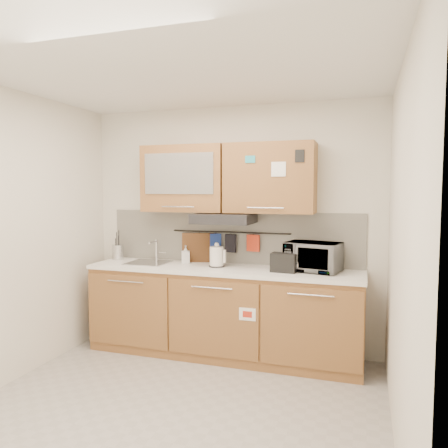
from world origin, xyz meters
The scene contains 21 objects.
floor centered at (0.00, 0.00, 0.00)m, with size 3.20×3.20×0.00m, color #9E9993.
ceiling centered at (0.00, 0.00, 2.60)m, with size 3.20×3.20×0.00m, color white.
wall_back centered at (0.00, 1.50, 1.30)m, with size 3.20×3.20×0.00m, color silver.
wall_left centered at (-1.60, 0.00, 1.30)m, with size 3.00×3.00×0.00m, color silver.
wall_right centered at (1.60, 0.00, 1.30)m, with size 3.00×3.00×0.00m, color silver.
base_cabinet centered at (0.00, 1.19, 0.41)m, with size 2.80×0.64×0.88m.
countertop centered at (0.00, 1.19, 0.90)m, with size 2.82×0.62×0.04m, color white.
backsplash centered at (0.00, 1.49, 1.20)m, with size 2.80×0.02×0.56m, color silver.
upper_cabinets centered at (0.00, 1.32, 1.83)m, with size 1.82×0.37×0.70m.
range_hood centered at (0.00, 1.25, 1.42)m, with size 0.60×0.46×0.10m, color black.
sink centered at (-0.85, 1.21, 0.92)m, with size 0.42×0.40×0.26m.
utensil_rail centered at (0.00, 1.45, 1.26)m, with size 0.02×0.02×1.30m, color black.
utensil_crock centered at (-1.30, 1.33, 1.01)m, with size 0.14×0.14×0.33m.
kettle centered at (-0.07, 1.22, 1.02)m, with size 0.18×0.16×0.25m.
toaster centered at (0.64, 1.15, 1.01)m, with size 0.25×0.17×0.18m.
microwave centered at (0.90, 1.28, 1.06)m, with size 0.51×0.35×0.28m, color #999999.
soap_bottle centered at (-0.46, 1.33, 1.02)m, with size 0.09×0.09×0.19m, color #999999.
cutting_board centered at (-0.35, 1.44, 1.01)m, with size 0.37×0.03×0.46m, color brown.
oven_mitt centered at (-0.16, 1.44, 1.14)m, with size 0.12×0.03×0.20m, color navy.
dark_pouch centered at (0.01, 1.44, 1.14)m, with size 0.12×0.04×0.19m, color black.
pot_holder centered at (0.26, 1.44, 1.15)m, with size 0.14×0.02×0.18m, color red.
Camera 1 is at (1.37, -3.00, 1.71)m, focal length 35.00 mm.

